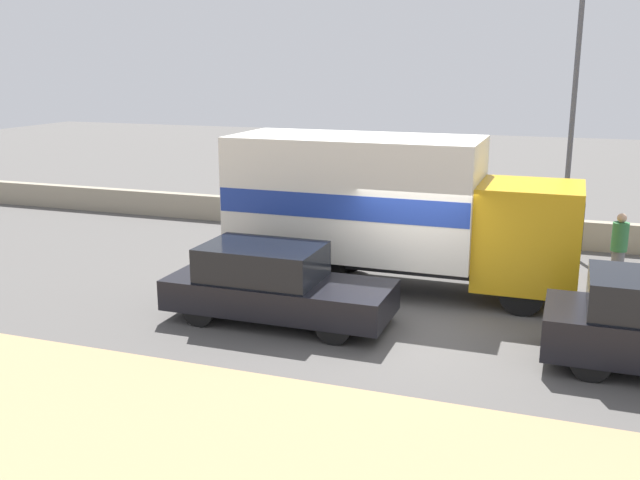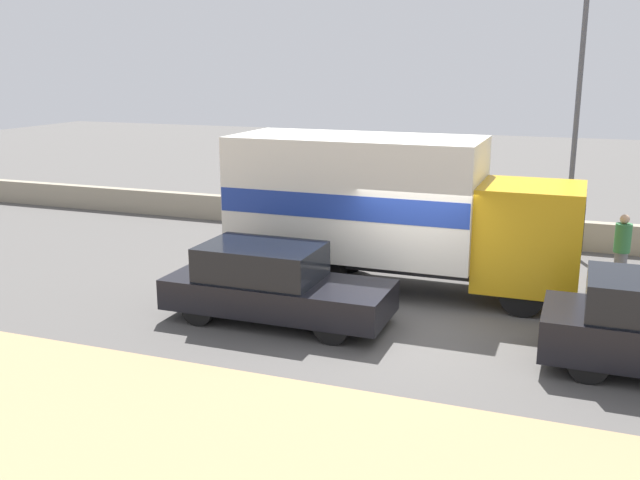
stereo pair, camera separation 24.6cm
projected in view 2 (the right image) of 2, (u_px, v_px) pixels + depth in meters
The scene contains 6 objects.
ground_plane at pixel (400, 324), 14.21m from camera, with size 80.00×80.00×0.00m, color #514F4C.
stone_wall_backdrop at pixel (464, 226), 20.92m from camera, with size 60.00×0.35×0.81m.
street_lamp at pixel (580, 84), 18.66m from camera, with size 0.56×0.28×7.95m.
box_truck at pixel (385, 205), 16.17m from camera, with size 7.77×2.58×3.47m.
car_hatchback at pixel (273, 284), 14.26m from camera, with size 4.53×1.76×1.56m.
pedestrian at pixel (622, 249), 16.50m from camera, with size 0.37×0.37×1.70m.
Camera 2 is at (3.21, -13.09, 5.06)m, focal length 40.00 mm.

